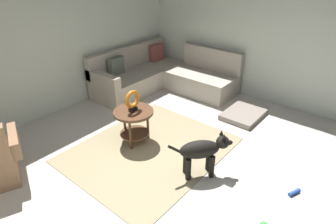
{
  "coord_description": "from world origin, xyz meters",
  "views": [
    {
      "loc": [
        -2.34,
        -1.69,
        2.5
      ],
      "look_at": [
        0.45,
        0.6,
        0.55
      ],
      "focal_mm": 30.07,
      "sensor_mm": 36.0,
      "label": 1
    }
  ],
  "objects": [
    {
      "name": "ground_plane",
      "position": [
        0.0,
        0.0,
        -0.05
      ],
      "size": [
        6.0,
        6.0,
        0.1
      ],
      "primitive_type": "cube",
      "color": "beige"
    },
    {
      "name": "wall_back",
      "position": [
        0.0,
        2.94,
        1.35
      ],
      "size": [
        6.0,
        0.12,
        2.7
      ],
      "primitive_type": "cube",
      "color": "silver",
      "rests_on": "ground_plane"
    },
    {
      "name": "wall_right",
      "position": [
        2.94,
        0.0,
        1.35
      ],
      "size": [
        0.12,
        6.0,
        2.7
      ],
      "primitive_type": "cube",
      "color": "silver",
      "rests_on": "ground_plane"
    },
    {
      "name": "area_rug",
      "position": [
        0.15,
        0.7,
        0.01
      ],
      "size": [
        2.3,
        1.9,
        0.01
      ],
      "primitive_type": "cube",
      "color": "tan",
      "rests_on": "ground_plane"
    },
    {
      "name": "sectional_couch",
      "position": [
        1.99,
        2.02,
        0.29
      ],
      "size": [
        2.2,
        2.25,
        0.88
      ],
      "color": "#B2A899",
      "rests_on": "ground_plane"
    },
    {
      "name": "side_table",
      "position": [
        0.17,
        1.04,
        0.42
      ],
      "size": [
        0.6,
        0.6,
        0.54
      ],
      "color": "brown",
      "rests_on": "ground_plane"
    },
    {
      "name": "torus_sculpture",
      "position": [
        0.17,
        1.04,
        0.71
      ],
      "size": [
        0.28,
        0.08,
        0.33
      ],
      "color": "black",
      "rests_on": "side_table"
    },
    {
      "name": "dog_bed_mat",
      "position": [
        1.98,
        0.08,
        0.04
      ],
      "size": [
        0.8,
        0.6,
        0.09
      ],
      "primitive_type": "cube",
      "color": "gray",
      "rests_on": "ground_plane"
    },
    {
      "name": "dog",
      "position": [
        0.18,
        -0.19,
        0.38
      ],
      "size": [
        0.69,
        0.58,
        0.63
      ],
      "rotation": [
        0.0,
        0.0,
        4.02
      ],
      "color": "black",
      "rests_on": "ground_plane"
    },
    {
      "name": "dog_toy_rope",
      "position": [
        0.59,
        -1.27,
        0.03
      ],
      "size": [
        0.18,
        0.11,
        0.05
      ],
      "primitive_type": "cylinder",
      "rotation": [
        0.0,
        1.57,
        2.75
      ],
      "color": "blue",
      "rests_on": "ground_plane"
    }
  ]
}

